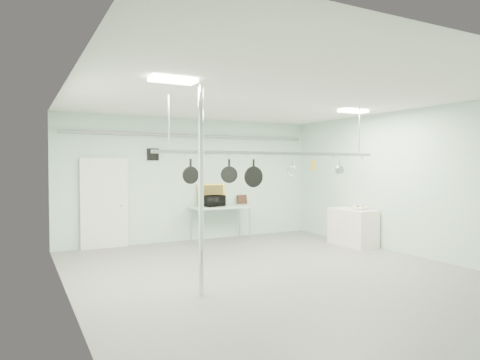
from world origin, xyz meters
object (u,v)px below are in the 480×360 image
fruit_bowl (360,208)px  skillet_mid (229,171)px  microwave (214,201)px  pot_rack (276,152)px  chrome_pole (201,190)px  coffee_canister (221,202)px  skillet_left (191,171)px  skillet_right (254,173)px  side_cabinet (353,227)px  prep_table (221,209)px

fruit_bowl → skillet_mid: size_ratio=0.86×
microwave → fruit_bowl: size_ratio=1.46×
pot_rack → microwave: size_ratio=9.25×
chrome_pole → coffee_canister: 4.79m
microwave → pot_rack: bearing=75.8°
skillet_left → skillet_right: 1.24m
chrome_pole → skillet_mid: bearing=44.4°
pot_rack → skillet_right: bearing=180.0°
pot_rack → coffee_canister: size_ratio=20.89×
side_cabinet → pot_rack: pot_rack is taller
coffee_canister → skillet_left: size_ratio=0.56×
side_cabinet → fruit_bowl: (0.03, -0.22, 0.49)m
coffee_canister → skillet_right: 3.47m
skillet_left → skillet_right: bearing=-4.6°
chrome_pole → side_cabinet: (4.85, 2.00, -1.15)m
skillet_left → skillet_mid: 0.73m
microwave → prep_table: bearing=171.2°
chrome_pole → side_cabinet: chrome_pole is taller
skillet_right → coffee_canister: bearing=75.2°
microwave → fruit_bowl: bearing=128.4°
side_cabinet → skillet_mid: 4.33m
chrome_pole → microwave: chrome_pole is taller
prep_table → microwave: (-0.19, -0.01, 0.22)m
fruit_bowl → skillet_mid: skillet_mid is taller
side_cabinet → microwave: (-2.74, 2.19, 0.60)m
pot_rack → side_cabinet: bearing=20.4°
skillet_mid → pot_rack: bearing=31.9°
prep_table → skillet_mid: size_ratio=3.88×
pot_rack → fruit_bowl: size_ratio=13.48×
fruit_bowl → skillet_left: bearing=-169.4°
microwave → skillet_mid: skillet_mid is taller
skillet_left → skillet_right: (1.24, 0.00, -0.05)m
microwave → skillet_mid: size_ratio=1.26×
prep_table → side_cabinet: (2.55, -2.20, -0.38)m
prep_table → skillet_mid: bearing=-112.7°
pot_rack → skillet_left: bearing=180.0°
chrome_pole → prep_table: (2.30, 4.20, -0.77)m
side_cabinet → pot_rack: (-2.95, -1.10, 1.78)m
prep_table → fruit_bowl: 3.54m
chrome_pole → fruit_bowl: bearing=20.0°
skillet_right → microwave: bearing=78.4°
chrome_pole → skillet_mid: size_ratio=7.77×
coffee_canister → skillet_left: skillet_left is taller
microwave → skillet_right: 3.45m
prep_table → microwave: bearing=-178.2°
pot_rack → skillet_mid: (-0.98, 0.00, -0.35)m
fruit_bowl → microwave: bearing=138.9°
pot_rack → fruit_bowl: pot_rack is taller
microwave → coffee_canister: (0.18, -0.03, -0.03)m
pot_rack → skillet_mid: pot_rack is taller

